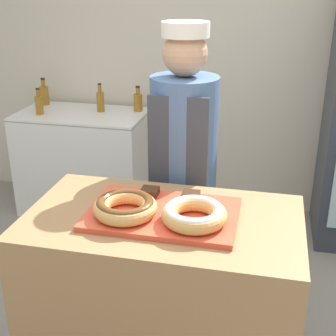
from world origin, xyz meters
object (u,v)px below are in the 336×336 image
object	(u,v)px
chest_freezer	(85,161)
bottle_amber_b_b	(100,101)
serving_tray	(163,214)
brownie_back_right	(191,196)
baker_person	(183,176)
donut_light_glaze	(194,213)
bottle_amber	(44,94)
bottle_amber_b	(138,101)
brownie_back_left	(150,192)
bottle_amber_b_b_b	(39,104)
donut_chocolate_glaze	(125,206)

from	to	relation	value
chest_freezer	bottle_amber_b_b	bearing A→B (deg)	28.46
serving_tray	brownie_back_right	xyz separation A→B (m)	(0.09, 0.14, 0.03)
baker_person	bottle_amber_b_b	size ratio (longest dim) A/B	7.29
donut_light_glaze	chest_freezer	xyz separation A→B (m)	(-1.25, 1.82, -0.59)
baker_person	bottle_amber	xyz separation A→B (m)	(-1.49, 1.38, 0.04)
donut_light_glaze	baker_person	bearing A→B (deg)	104.76
donut_light_glaze	bottle_amber_b_b	xyz separation A→B (m)	(-1.11, 1.90, -0.07)
bottle_amber_b	brownie_back_left	bearing A→B (deg)	-72.17
baker_person	serving_tray	bearing A→B (deg)	-87.74
brownie_back_right	bottle_amber	bearing A→B (deg)	131.71
brownie_back_right	bottle_amber_b_b_b	size ratio (longest dim) A/B	0.35
brownie_back_left	baker_person	world-z (taller)	baker_person
donut_light_glaze	brownie_back_left	bearing A→B (deg)	139.59
serving_tray	brownie_back_left	size ratio (longest dim) A/B	8.25
bottle_amber	bottle_amber_b_b_b	xyz separation A→B (m)	(0.10, -0.29, -0.01)
brownie_back_right	bottle_amber_b	size ratio (longest dim) A/B	0.36
donut_light_glaze	bottle_amber_b	size ratio (longest dim) A/B	1.27
bottle_amber_b_b	bottle_amber_b_b_b	xyz separation A→B (m)	(-0.45, -0.19, -0.01)
serving_tray	baker_person	world-z (taller)	baker_person
serving_tray	bottle_amber	bearing A→B (deg)	127.93
baker_person	bottle_amber	bearing A→B (deg)	137.33
brownie_back_right	bottle_amber	world-z (taller)	bottle_amber
donut_chocolate_glaze	bottle_amber_b_b	size ratio (longest dim) A/B	1.14
baker_person	chest_freezer	world-z (taller)	baker_person
bottle_amber_b	donut_chocolate_glaze	bearing A→B (deg)	-75.24
chest_freezer	bottle_amber	distance (m)	0.68
serving_tray	chest_freezer	world-z (taller)	serving_tray
serving_tray	brownie_back_left	world-z (taller)	brownie_back_left
bottle_amber_b_b	bottle_amber_b_b_b	bearing A→B (deg)	-157.42
serving_tray	donut_chocolate_glaze	world-z (taller)	donut_chocolate_glaze
donut_light_glaze	bottle_amber_b_b_b	distance (m)	2.32
donut_chocolate_glaze	donut_light_glaze	xyz separation A→B (m)	(0.29, 0.00, 0.00)
brownie_back_left	brownie_back_right	world-z (taller)	same
serving_tray	bottle_amber_b	distance (m)	2.03
bottle_amber	bottle_amber_b	world-z (taller)	bottle_amber
brownie_back_left	bottle_amber_b_b_b	world-z (taller)	bottle_amber_b_b_b
serving_tray	donut_chocolate_glaze	bearing A→B (deg)	-156.74
chest_freezer	bottle_amber_b	size ratio (longest dim) A/B	5.02
bottle_amber_b_b	brownie_back_left	bearing A→B (deg)	-62.90
brownie_back_right	bottle_amber	xyz separation A→B (m)	(-1.61, 1.80, -0.05)
bottle_amber_b_b	bottle_amber	bearing A→B (deg)	169.18
chest_freezer	bottle_amber	size ratio (longest dim) A/B	4.52
brownie_back_left	bottle_amber_b	xyz separation A→B (m)	(-0.57, 1.78, -0.06)
baker_person	donut_light_glaze	bearing A→B (deg)	-75.24
bottle_amber	bottle_amber_b	size ratio (longest dim) A/B	1.11
donut_light_glaze	baker_person	distance (m)	0.66
donut_light_glaze	bottle_amber_b_b	size ratio (longest dim) A/B	1.14
donut_chocolate_glaze	bottle_amber	size ratio (longest dim) A/B	1.15
donut_light_glaze	bottle_amber_b	world-z (taller)	bottle_amber_b
brownie_back_left	bottle_amber	size ratio (longest dim) A/B	0.33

